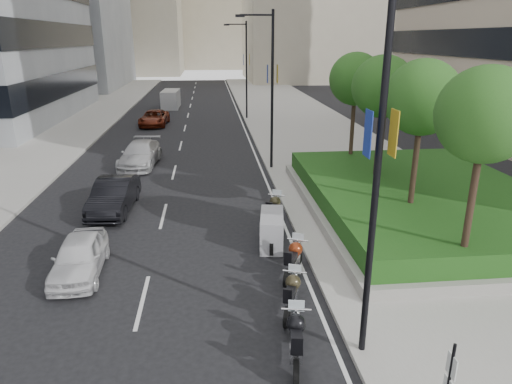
{
  "coord_description": "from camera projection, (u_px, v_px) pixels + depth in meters",
  "views": [
    {
      "loc": [
        0.7,
        -8.23,
        7.52
      ],
      "look_at": [
        2.35,
        7.99,
        2.0
      ],
      "focal_mm": 32.0,
      "sensor_mm": 36.0,
      "label": 1
    }
  ],
  "objects": [
    {
      "name": "sidewalk_right",
      "position": [
        307.0,
        129.0,
        39.21
      ],
      "size": [
        10.0,
        100.0,
        0.15
      ],
      "primitive_type": "cube",
      "color": "#9E9B93",
      "rests_on": "ground"
    },
    {
      "name": "sidewalk_left",
      "position": [
        54.0,
        134.0,
        37.19
      ],
      "size": [
        8.0,
        100.0,
        0.15
      ],
      "primitive_type": "cube",
      "color": "#9E9B93",
      "rests_on": "ground"
    },
    {
      "name": "lane_edge",
      "position": [
        246.0,
        131.0,
        38.72
      ],
      "size": [
        0.12,
        100.0,
        0.01
      ],
      "primitive_type": "cube",
      "color": "silver",
      "rests_on": "ground"
    },
    {
      "name": "lane_centre",
      "position": [
        184.0,
        132.0,
        38.22
      ],
      "size": [
        0.12,
        100.0,
        0.01
      ],
      "primitive_type": "cube",
      "color": "silver",
      "rests_on": "ground"
    },
    {
      "name": "planter",
      "position": [
        421.0,
        207.0,
        20.37
      ],
      "size": [
        10.0,
        14.0,
        0.4
      ],
      "primitive_type": "cube",
      "color": "gray",
      "rests_on": "sidewalk_right"
    },
    {
      "name": "hedge",
      "position": [
        423.0,
        194.0,
        20.18
      ],
      "size": [
        9.4,
        13.4,
        0.8
      ],
      "primitive_type": "cube",
      "color": "#194714",
      "rests_on": "planter"
    },
    {
      "name": "tree_0",
      "position": [
        485.0,
        116.0,
        12.95
      ],
      "size": [
        2.8,
        2.8,
        6.3
      ],
      "color": "#332319",
      "rests_on": "planter"
    },
    {
      "name": "tree_1",
      "position": [
        423.0,
        98.0,
        16.72
      ],
      "size": [
        2.8,
        2.8,
        6.3
      ],
      "color": "#332319",
      "rests_on": "planter"
    },
    {
      "name": "tree_2",
      "position": [
        383.0,
        87.0,
        20.48
      ],
      "size": [
        2.8,
        2.8,
        6.3
      ],
      "color": "#332319",
      "rests_on": "planter"
    },
    {
      "name": "tree_3",
      "position": [
        356.0,
        79.0,
        24.25
      ],
      "size": [
        2.8,
        2.8,
        6.3
      ],
      "color": "#332319",
      "rests_on": "planter"
    },
    {
      "name": "lamp_post_0",
      "position": [
        372.0,
        158.0,
        9.82
      ],
      "size": [
        2.34,
        0.45,
        9.0
      ],
      "color": "black",
      "rests_on": "ground"
    },
    {
      "name": "lamp_post_1",
      "position": [
        270.0,
        84.0,
        25.84
      ],
      "size": [
        2.34,
        0.45,
        9.0
      ],
      "color": "black",
      "rests_on": "ground"
    },
    {
      "name": "lamp_post_2",
      "position": [
        245.0,
        65.0,
        42.8
      ],
      "size": [
        2.34,
        0.45,
        9.0
      ],
      "color": "black",
      "rests_on": "ground"
    },
    {
      "name": "motorcycle_2",
      "position": [
        296.0,
        339.0,
        11.04
      ],
      "size": [
        0.75,
        2.24,
        1.12
      ],
      "rotation": [
        0.0,
        0.0,
        1.4
      ],
      "color": "black",
      "rests_on": "ground"
    },
    {
      "name": "motorcycle_3",
      "position": [
        292.0,
        294.0,
        13.07
      ],
      "size": [
        0.91,
        2.02,
        1.04
      ],
      "rotation": [
        0.0,
        0.0,
        1.23
      ],
      "color": "black",
      "rests_on": "ground"
    },
    {
      "name": "motorcycle_4",
      "position": [
        294.0,
        259.0,
        15.07
      ],
      "size": [
        1.07,
        2.04,
        1.09
      ],
      "rotation": [
        0.0,
        0.0,
        1.14
      ],
      "color": "black",
      "rests_on": "ground"
    },
    {
      "name": "motorcycle_5",
      "position": [
        272.0,
        230.0,
        17.23
      ],
      "size": [
        1.14,
        2.2,
        1.27
      ],
      "rotation": [
        0.0,
        0.0,
        1.43
      ],
      "color": "black",
      "rests_on": "ground"
    },
    {
      "name": "motorcycle_6",
      "position": [
        274.0,
        210.0,
        19.35
      ],
      "size": [
        1.05,
        2.12,
        1.12
      ],
      "rotation": [
        0.0,
        0.0,
        1.18
      ],
      "color": "black",
      "rests_on": "ground"
    },
    {
      "name": "car_a",
      "position": [
        79.0,
        256.0,
        15.13
      ],
      "size": [
        1.69,
        3.83,
        1.28
      ],
      "primitive_type": "imported",
      "rotation": [
        0.0,
        0.0,
        0.05
      ],
      "color": "white",
      "rests_on": "ground"
    },
    {
      "name": "car_b",
      "position": [
        114.0,
        195.0,
        20.68
      ],
      "size": [
        1.8,
        4.57,
        1.48
      ],
      "primitive_type": "imported",
      "rotation": [
        0.0,
        0.0,
        -0.05
      ],
      "color": "black",
      "rests_on": "ground"
    },
    {
      "name": "car_c",
      "position": [
        140.0,
        154.0,
        28.07
      ],
      "size": [
        2.46,
        5.17,
        1.45
      ],
      "primitive_type": "imported",
      "rotation": [
        0.0,
        0.0,
        -0.08
      ],
      "color": "#ACACAE",
      "rests_on": "ground"
    },
    {
      "name": "car_d",
      "position": [
        154.0,
        118.0,
        41.03
      ],
      "size": [
        2.51,
        5.02,
        1.36
      ],
      "primitive_type": "imported",
      "rotation": [
        0.0,
        0.0,
        -0.05
      ],
      "color": "#5F1B0B",
      "rests_on": "ground"
    },
    {
      "name": "delivery_van",
      "position": [
        171.0,
        100.0,
        51.28
      ],
      "size": [
        1.94,
        4.68,
        1.94
      ],
      "rotation": [
        0.0,
        0.0,
        -0.04
      ],
      "color": "#ACACAE",
      "rests_on": "ground"
    }
  ]
}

